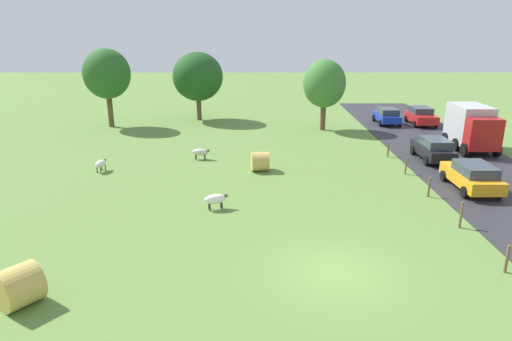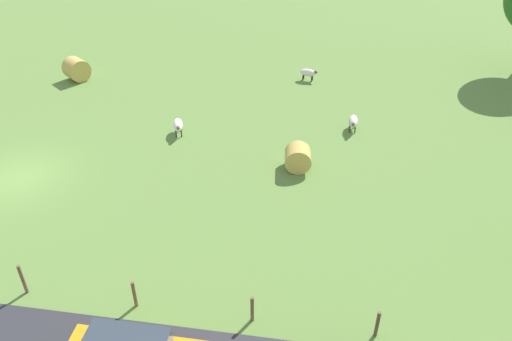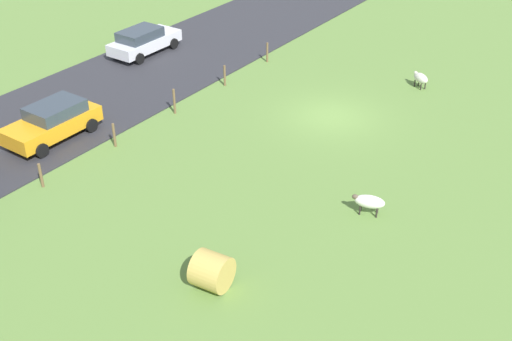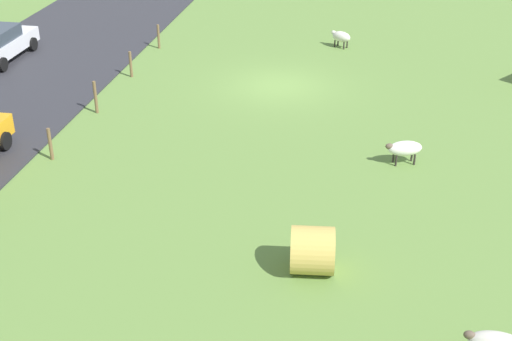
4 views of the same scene
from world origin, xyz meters
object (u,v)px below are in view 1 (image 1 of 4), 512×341
car_3 (387,116)px  car_2 (433,149)px  sheep_2 (215,199)px  tree_1 (198,77)px  tree_2 (107,74)px  tree_0 (324,84)px  car_0 (421,116)px  hay_bale_0 (260,162)px  sheep_1 (101,164)px  hay_bale_1 (19,286)px  truck_0 (471,127)px  sheep_0 (200,152)px  car_4 (472,176)px

car_3 → car_2: bearing=-91.0°
sheep_2 → car_3: 25.91m
sheep_2 → tree_1: 24.18m
tree_2 → car_2: (26.07, -11.44, -4.01)m
car_3 → tree_0: bearing=-160.0°
car_0 → car_2: bearing=-105.5°
hay_bale_0 → car_0: bearing=42.9°
sheep_1 → sheep_2: (7.99, -6.37, 0.02)m
hay_bale_0 → hay_bale_1: hay_bale_1 is taller
truck_0 → car_0: bearing=92.7°
hay_bale_0 → sheep_1: bearing=-178.9°
car_2 → truck_0: bearing=36.4°
sheep_1 → car_2: 22.63m
car_0 → tree_2: bearing=-178.6°
sheep_1 → sheep_2: bearing=-38.6°
hay_bale_0 → car_2: 12.37m
sheep_0 → tree_0: (10.04, 9.73, 3.64)m
car_3 → tree_2: bearing=-177.8°
hay_bale_1 → hay_bale_0: bearing=61.3°
tree_2 → car_2: tree_2 is taller
car_0 → sheep_2: bearing=-130.4°
car_4 → sheep_1: bearing=171.0°
sheep_1 → tree_2: 15.02m
truck_0 → car_3: 10.35m
truck_0 → car_4: 9.69m
tree_1 → car_2: size_ratio=1.58×
sheep_0 → hay_bale_1: hay_bale_1 is taller
truck_0 → sheep_0: bearing=-173.0°
tree_1 → sheep_0: bearing=-82.8°
car_3 → car_4: car_4 is taller
sheep_1 → tree_1: 18.16m
tree_2 → car_0: size_ratio=1.79×
sheep_0 → truck_0: size_ratio=0.27×
tree_0 → car_4: tree_0 is taller
truck_0 → hay_bale_0: bearing=-162.3°
car_2 → sheep_1: bearing=-173.7°
tree_1 → car_4: tree_1 is taller
tree_2 → sheep_1: bearing=-75.6°
tree_2 → hay_bale_0: bearing=-44.6°
sheep_2 → truck_0: truck_0 is taller
sheep_0 → tree_1: bearing=97.2°
car_0 → car_4: size_ratio=0.92×
car_2 → tree_1: bearing=140.9°
hay_bale_1 → sheep_1: bearing=98.1°
truck_0 → tree_0: bearing=144.3°
tree_0 → hay_bale_0: bearing=-115.3°
truck_0 → hay_bale_1: bearing=-140.3°
tree_1 → car_2: 23.65m
car_2 → sheep_2: bearing=-148.6°
tree_2 → car_0: bearing=1.4°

